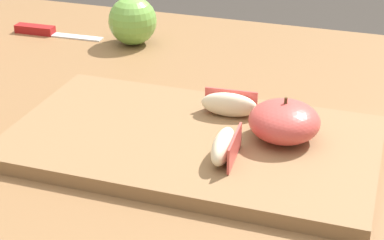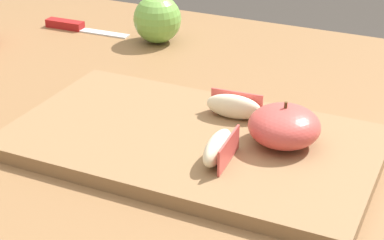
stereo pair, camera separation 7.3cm
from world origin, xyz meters
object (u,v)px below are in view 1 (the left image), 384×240
Objects in this scene: apple_wedge_middle at (229,104)px; paring_knife at (42,31)px; cutting_board at (192,142)px; apple_half_skin_up at (284,121)px; apple_wedge_right at (224,146)px; whole_apple_granny_green at (133,21)px.

paring_knife is at bearing 149.59° from apple_wedge_middle.
cutting_board is at bearing -112.79° from apple_wedge_middle.
cutting_board is 6.00× the size of apple_wedge_middle.
apple_half_skin_up is 1.15× the size of apple_wedge_middle.
apple_wedge_right is 0.81× the size of whole_apple_granny_green.
whole_apple_granny_green is at bearing 126.57° from apple_wedge_right.
cutting_board is 5.20× the size of apple_half_skin_up.
cutting_board is at bearing 141.78° from apple_wedge_right.
apple_wedge_right reaches higher than paring_knife.
apple_wedge_right is at bearing -128.56° from apple_half_skin_up.
cutting_board is 4.84× the size of whole_apple_granny_green.
paring_knife is at bearing 150.19° from apple_half_skin_up.
apple_wedge_middle is 0.10m from apple_wedge_right.
apple_wedge_middle reaches higher than paring_knife.
whole_apple_granny_green is (-0.25, 0.34, 0.01)m from apple_wedge_right.
apple_wedge_right is at bearing -38.22° from cutting_board.
apple_wedge_right reaches higher than cutting_board.
paring_knife is (-0.42, 0.34, -0.03)m from apple_wedge_right.
cutting_board is 0.07m from apple_wedge_right.
whole_apple_granny_green is at bearing 123.98° from cutting_board.
apple_half_skin_up is at bearing -42.23° from whole_apple_granny_green.
whole_apple_granny_green is at bearing 137.77° from apple_half_skin_up.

